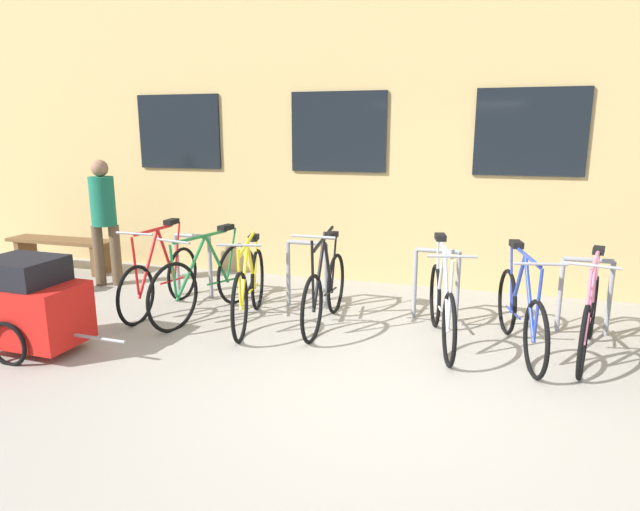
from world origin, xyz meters
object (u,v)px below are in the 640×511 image
(bicycle_silver, at_px, (442,305))
(backpack, at_px, (51,277))
(bicycle_blue, at_px, (520,313))
(bicycle_pink, at_px, (589,317))
(bicycle_yellow, at_px, (249,288))
(bicycle_green, at_px, (207,281))
(person_by_bench, at_px, (104,214))
(bike_trailer, at_px, (32,304))
(bicycle_red, at_px, (161,279))
(wooden_bench, at_px, (62,247))
(bicycle_black, at_px, (325,290))

(bicycle_silver, bearing_deg, backpack, 177.40)
(bicycle_blue, xyz_separation_m, bicycle_pink, (0.61, 0.11, -0.01))
(bicycle_blue, distance_m, backpack, 5.68)
(bicycle_yellow, xyz_separation_m, bicycle_green, (-0.56, 0.09, 0.01))
(bicycle_silver, bearing_deg, person_by_bench, 170.08)
(bicycle_silver, bearing_deg, bicycle_green, 178.57)
(bicycle_silver, distance_m, bike_trailer, 3.92)
(bicycle_red, height_order, bike_trailer, bicycle_red)
(bike_trailer, relative_size, backpack, 3.32)
(backpack, bearing_deg, wooden_bench, 119.49)
(bicycle_red, bearing_deg, backpack, 174.63)
(bicycle_green, relative_size, wooden_bench, 1.07)
(bicycle_silver, relative_size, backpack, 3.83)
(bicycle_yellow, distance_m, bicycle_green, 0.56)
(bicycle_green, relative_size, backpack, 4.13)
(bicycle_yellow, bearing_deg, bicycle_pink, 1.78)
(backpack, bearing_deg, bicycle_silver, -8.20)
(bike_trailer, distance_m, backpack, 2.05)
(bicycle_silver, xyz_separation_m, bicycle_pink, (1.34, 0.08, -0.01))
(bike_trailer, bearing_deg, bicycle_pink, 16.08)
(bicycle_pink, bearing_deg, backpack, 178.67)
(bicycle_blue, distance_m, bicycle_red, 3.94)
(wooden_bench, bearing_deg, bicycle_pink, -9.39)
(bicycle_pink, bearing_deg, bicycle_silver, -176.64)
(bicycle_blue, distance_m, bicycle_green, 3.34)
(bicycle_black, bearing_deg, bicycle_pink, -1.27)
(bicycle_blue, xyz_separation_m, bike_trailer, (-4.40, -1.34, 0.09))
(bicycle_silver, bearing_deg, bicycle_yellow, -179.26)
(bicycle_blue, distance_m, wooden_bench, 6.50)
(bicycle_yellow, bearing_deg, bike_trailer, -140.42)
(bicycle_pink, relative_size, bicycle_green, 0.93)
(bicycle_red, xyz_separation_m, bike_trailer, (-0.46, -1.43, 0.09))
(bicycle_black, relative_size, bicycle_yellow, 0.96)
(bike_trailer, bearing_deg, bicycle_silver, 20.41)
(bicycle_pink, xyz_separation_m, bike_trailer, (-5.02, -1.45, 0.10))
(bicycle_blue, xyz_separation_m, bicycle_silver, (-0.73, 0.03, 0.00))
(bike_trailer, xyz_separation_m, wooden_bench, (-1.98, 2.60, -0.11))
(bicycle_silver, relative_size, bicycle_pink, 0.99)
(wooden_bench, height_order, backpack, wooden_bench)
(bicycle_green, height_order, wooden_bench, bicycle_green)
(person_by_bench, bearing_deg, bike_trailer, -69.03)
(bicycle_green, bearing_deg, bicycle_black, 2.99)
(person_by_bench, bearing_deg, bicycle_yellow, -18.38)
(bicycle_pink, bearing_deg, bicycle_red, -179.79)
(bicycle_black, relative_size, bicycle_pink, 0.98)
(bicycle_pink, bearing_deg, bicycle_yellow, -178.22)
(bicycle_yellow, relative_size, bicycle_green, 0.95)
(bicycle_silver, distance_m, bicycle_pink, 1.34)
(bicycle_silver, distance_m, backpack, 4.95)
(bicycle_red, distance_m, bicycle_green, 0.61)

